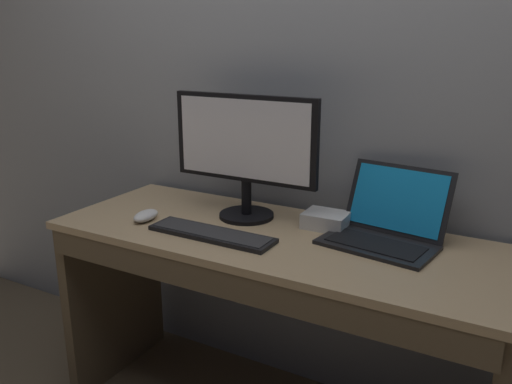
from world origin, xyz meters
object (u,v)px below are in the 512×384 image
object	(u,v)px
laptop_black	(385,226)
external_monitor	(245,150)
wired_keyboard	(212,234)
computer_mouse	(146,216)
external_drive_box	(326,220)

from	to	relation	value
laptop_black	external_monitor	distance (m)	0.56
laptop_black	wired_keyboard	size ratio (longest dim) A/B	0.87
external_monitor	computer_mouse	world-z (taller)	external_monitor
wired_keyboard	external_drive_box	size ratio (longest dim) A/B	2.98
laptop_black	external_monitor	size ratio (longest dim) A/B	0.69
laptop_black	computer_mouse	world-z (taller)	laptop_black
external_monitor	wired_keyboard	xyz separation A→B (m)	(-0.01, -0.22, -0.25)
laptop_black	computer_mouse	size ratio (longest dim) A/B	3.26
laptop_black	wired_keyboard	bearing A→B (deg)	-155.91
external_drive_box	external_monitor	bearing A→B (deg)	-170.40
external_monitor	external_drive_box	distance (m)	0.38
external_drive_box	laptop_black	bearing A→B (deg)	-8.50
external_monitor	wired_keyboard	size ratio (longest dim) A/B	1.25
external_monitor	external_drive_box	bearing A→B (deg)	9.60
external_monitor	computer_mouse	bearing A→B (deg)	-146.79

